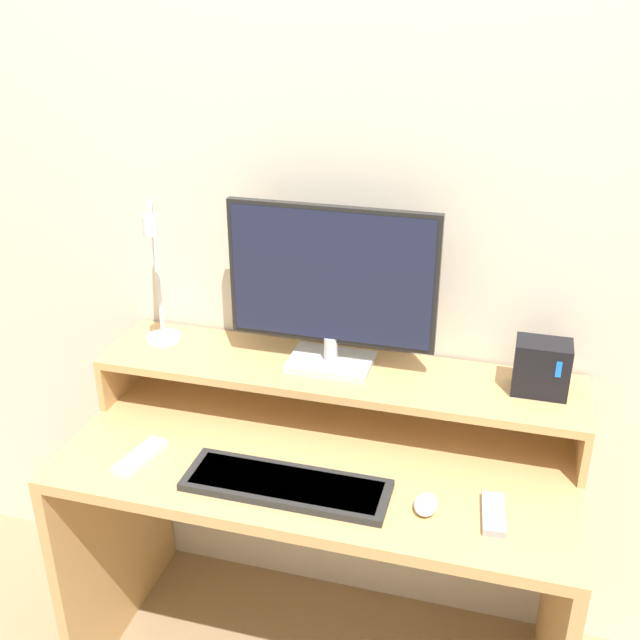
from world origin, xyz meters
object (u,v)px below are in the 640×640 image
monitor (331,285)px  remote_secondary (493,514)px  remote_control (141,457)px  keyboard (286,485)px  desk_lamp (158,285)px  mouse (426,504)px  router_dock (542,367)px

monitor → remote_secondary: bearing=-34.3°
monitor → remote_control: size_ratio=3.24×
keyboard → remote_secondary: size_ratio=3.45×
desk_lamp → mouse: size_ratio=5.18×
remote_control → desk_lamp: bearing=103.6°
desk_lamp → remote_control: (0.07, -0.30, -0.32)m
router_dock → mouse: (-0.22, -0.33, -0.20)m
keyboard → remote_control: (-0.38, 0.01, -0.00)m
monitor → keyboard: bearing=-92.8°
remote_control → remote_secondary: (0.84, 0.02, -0.00)m
desk_lamp → mouse: 0.89m
keyboard → remote_control: size_ratio=2.91×
remote_secondary → monitor: bearing=145.7°
monitor → mouse: bearing=-46.7°
router_dock → keyboard: (-0.54, -0.34, -0.21)m
desk_lamp → router_dock: (0.99, 0.02, -0.11)m
mouse → desk_lamp: bearing=158.6°
mouse → remote_control: mouse is taller
monitor → mouse: monitor is taller
desk_lamp → remote_control: 0.45m
desk_lamp → router_dock: desk_lamp is taller
remote_control → router_dock: bearing=19.6°
router_dock → mouse: bearing=-123.8°
monitor → router_dock: monitor is taller
desk_lamp → remote_secondary: size_ratio=2.92×
keyboard → mouse: mouse is taller
keyboard → monitor: bearing=87.2°
mouse → remote_control: 0.70m
router_dock → remote_secondary: 0.38m
monitor → router_dock: 0.55m
monitor → desk_lamp: bearing=-177.4°
monitor → router_dock: (0.52, 0.00, -0.16)m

